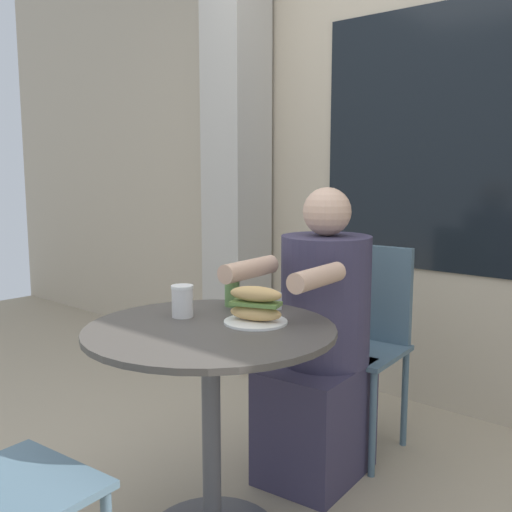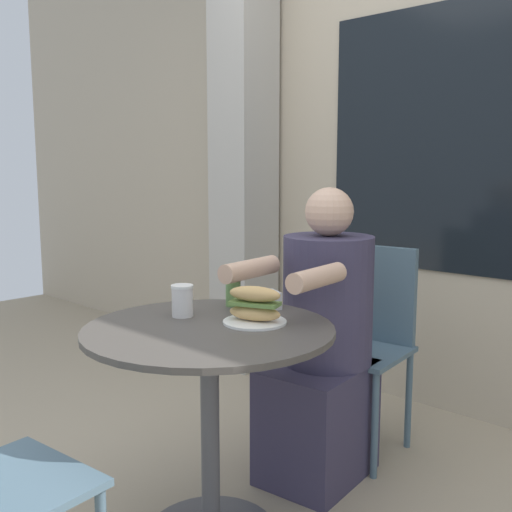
# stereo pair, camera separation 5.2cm
# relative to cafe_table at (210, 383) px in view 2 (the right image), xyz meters

# --- Properties ---
(storefront_wall) EXTENTS (8.00, 0.09, 2.80)m
(storefront_wall) POSITION_rel_cafe_table_xyz_m (0.00, 1.55, 0.87)
(storefront_wall) COLOR #B7A88E
(storefront_wall) RESTS_ON ground_plane
(lattice_pillar) EXTENTS (0.30, 0.30, 2.40)m
(lattice_pillar) POSITION_rel_cafe_table_xyz_m (-1.14, 1.34, 0.67)
(lattice_pillar) COLOR #B2ADA3
(lattice_pillar) RESTS_ON ground_plane
(cafe_table) EXTENTS (0.79, 0.79, 0.71)m
(cafe_table) POSITION_rel_cafe_table_xyz_m (0.00, 0.00, 0.00)
(cafe_table) COLOR #47423D
(cafe_table) RESTS_ON ground_plane
(diner_chair) EXTENTS (0.42, 0.42, 0.87)m
(diner_chair) POSITION_rel_cafe_table_xyz_m (-0.00, 0.93, -0.01)
(diner_chair) COLOR slate
(diner_chair) RESTS_ON ground_plane
(seated_diner) EXTENTS (0.40, 0.64, 1.13)m
(seated_diner) POSITION_rel_cafe_table_xyz_m (0.01, 0.58, -0.04)
(seated_diner) COLOR #38334C
(seated_diner) RESTS_ON ground_plane
(sandwich_on_plate) EXTENTS (0.20, 0.20, 0.12)m
(sandwich_on_plate) POSITION_rel_cafe_table_xyz_m (0.08, 0.13, 0.24)
(sandwich_on_plate) COLOR white
(sandwich_on_plate) RESTS_ON cafe_table
(drink_cup) EXTENTS (0.07, 0.07, 0.11)m
(drink_cup) POSITION_rel_cafe_table_xyz_m (-0.16, 0.03, 0.24)
(drink_cup) COLOR silver
(drink_cup) RESTS_ON cafe_table
(napkin_box) EXTENTS (0.12, 0.12, 0.06)m
(napkin_box) POSITION_rel_cafe_table_xyz_m (-0.03, 0.30, 0.21)
(napkin_box) COLOR silver
(napkin_box) RESTS_ON cafe_table
(condiment_bottle) EXTENTS (0.05, 0.05, 0.12)m
(condiment_bottle) POSITION_rel_cafe_table_xyz_m (-0.15, 0.25, 0.24)
(condiment_bottle) COLOR #66934C
(condiment_bottle) RESTS_ON cafe_table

